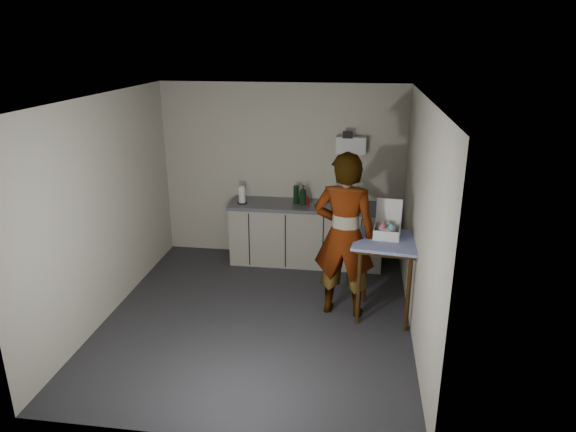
# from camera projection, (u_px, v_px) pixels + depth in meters

# --- Properties ---
(ground) EXTENTS (4.00, 4.00, 0.00)m
(ground) POSITION_uv_depth(u_px,v_px,m) (258.00, 317.00, 6.19)
(ground) COLOR #2B2B30
(ground) RESTS_ON ground
(wall_back) EXTENTS (3.60, 0.02, 2.60)m
(wall_back) POSITION_uv_depth(u_px,v_px,m) (282.00, 172.00, 7.62)
(wall_back) COLOR beige
(wall_back) RESTS_ON ground
(wall_right) EXTENTS (0.02, 4.00, 2.60)m
(wall_right) POSITION_uv_depth(u_px,v_px,m) (419.00, 223.00, 5.52)
(wall_right) COLOR beige
(wall_right) RESTS_ON ground
(wall_left) EXTENTS (0.02, 4.00, 2.60)m
(wall_left) POSITION_uv_depth(u_px,v_px,m) (106.00, 209.00, 5.99)
(wall_left) COLOR beige
(wall_left) RESTS_ON ground
(ceiling) EXTENTS (3.60, 4.00, 0.01)m
(ceiling) POSITION_uv_depth(u_px,v_px,m) (253.00, 98.00, 5.33)
(ceiling) COLOR white
(ceiling) RESTS_ON wall_back
(kitchen_counter) EXTENTS (2.24, 0.62, 0.91)m
(kitchen_counter) POSITION_uv_depth(u_px,v_px,m) (306.00, 235.00, 7.58)
(kitchen_counter) COLOR black
(kitchen_counter) RESTS_ON ground
(wall_shelf) EXTENTS (0.42, 0.18, 0.37)m
(wall_shelf) POSITION_uv_depth(u_px,v_px,m) (351.00, 145.00, 7.28)
(wall_shelf) COLOR white
(wall_shelf) RESTS_ON ground
(side_table) EXTENTS (0.86, 0.86, 0.99)m
(side_table) POSITION_uv_depth(u_px,v_px,m) (388.00, 250.00, 5.96)
(side_table) COLOR #331D0B
(side_table) RESTS_ON ground
(standing_man) EXTENTS (0.79, 0.57, 2.01)m
(standing_man) POSITION_uv_depth(u_px,v_px,m) (344.00, 236.00, 5.99)
(standing_man) COLOR #B2A593
(standing_man) RESTS_ON ground
(soap_bottle) EXTENTS (0.16, 0.16, 0.29)m
(soap_bottle) POSITION_uv_depth(u_px,v_px,m) (303.00, 195.00, 7.36)
(soap_bottle) COLOR black
(soap_bottle) RESTS_ON kitchen_counter
(soda_can) EXTENTS (0.06, 0.06, 0.12)m
(soda_can) POSITION_uv_depth(u_px,v_px,m) (307.00, 200.00, 7.40)
(soda_can) COLOR red
(soda_can) RESTS_ON kitchen_counter
(dark_bottle) EXTENTS (0.08, 0.08, 0.27)m
(dark_bottle) POSITION_uv_depth(u_px,v_px,m) (296.00, 195.00, 7.42)
(dark_bottle) COLOR black
(dark_bottle) RESTS_ON kitchen_counter
(paper_towel) EXTENTS (0.14, 0.14, 0.26)m
(paper_towel) POSITION_uv_depth(u_px,v_px,m) (242.00, 195.00, 7.44)
(paper_towel) COLOR black
(paper_towel) RESTS_ON kitchen_counter
(dish_rack) EXTENTS (0.43, 0.32, 0.30)m
(dish_rack) POSITION_uv_depth(u_px,v_px,m) (349.00, 200.00, 7.37)
(dish_rack) COLOR white
(dish_rack) RESTS_ON kitchen_counter
(bakery_box) EXTENTS (0.33, 0.34, 0.42)m
(bakery_box) POSITION_uv_depth(u_px,v_px,m) (387.00, 229.00, 5.99)
(bakery_box) COLOR white
(bakery_box) RESTS_ON side_table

